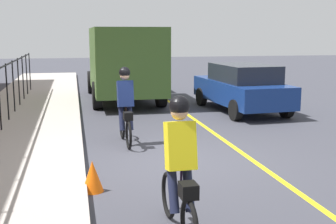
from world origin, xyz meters
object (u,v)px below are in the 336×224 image
box_truck_background (123,61)px  traffic_cone_near (93,176)px  cyclist_follow (180,168)px  patrol_sedan (242,87)px  cyclist_lead (125,106)px

box_truck_background → traffic_cone_near: (-10.06, 1.63, -1.29)m
cyclist_follow → traffic_cone_near: (1.89, 1.02, -0.65)m
patrol_sedan → traffic_cone_near: (-6.78, 5.20, -0.56)m
cyclist_lead → cyclist_follow: size_ratio=1.00×
cyclist_lead → cyclist_follow: 4.95m
cyclist_lead → cyclist_follow: bearing=179.7°
cyclist_follow → traffic_cone_near: cyclist_follow is taller
patrol_sedan → traffic_cone_near: patrol_sedan is taller
patrol_sedan → box_truck_background: size_ratio=0.67×
cyclist_lead → traffic_cone_near: (-3.06, 0.90, -0.65)m
cyclist_follow → patrol_sedan: (8.67, -4.18, -0.09)m
patrol_sedan → traffic_cone_near: 8.57m
cyclist_lead → cyclist_follow: (-4.95, -0.12, 0.00)m
cyclist_follow → patrol_sedan: cyclist_follow is taller
cyclist_follow → traffic_cone_near: bearing=26.7°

